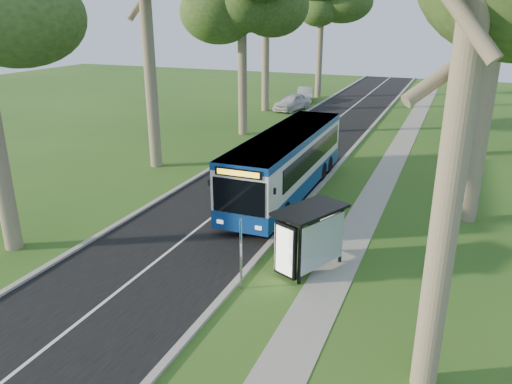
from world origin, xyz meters
TOP-DOWN VIEW (x-y plane):
  - ground at (0.00, 0.00)m, footprint 120.00×120.00m
  - road at (-3.50, 10.00)m, footprint 7.00×100.00m
  - kerb_east at (0.00, 10.00)m, footprint 0.25×100.00m
  - kerb_west at (-7.00, 10.00)m, footprint 0.25×100.00m
  - centre_line at (-3.50, 10.00)m, footprint 0.12×100.00m
  - footpath at (3.00, 10.00)m, footprint 1.50×100.00m
  - bus at (-1.36, 6.15)m, footprint 2.64×12.31m
  - bus_stop_sign at (0.30, -3.45)m, footprint 0.18×0.35m
  - bus_shelter at (2.15, -1.51)m, footprint 2.50×3.13m
  - litter_bin at (1.32, 2.01)m, footprint 0.56×0.56m
  - car_white at (-8.65, 29.14)m, footprint 2.97×5.01m
  - car_silver at (-8.93, 34.43)m, footprint 2.72×4.79m

SIDE VIEW (x-z plane):
  - ground at x=0.00m, z-range 0.00..0.00m
  - road at x=-3.50m, z-range 0.00..0.02m
  - footpath at x=3.00m, z-range 0.00..0.02m
  - centre_line at x=-3.50m, z-range 0.02..0.02m
  - kerb_east at x=0.00m, z-range 0.00..0.12m
  - kerb_west at x=-7.00m, z-range 0.00..0.12m
  - litter_bin at x=1.32m, z-range 0.01..0.98m
  - car_silver at x=-8.93m, z-range 0.00..1.49m
  - car_white at x=-8.65m, z-range 0.00..1.60m
  - bus_stop_sign at x=0.30m, z-range 0.32..2.90m
  - bus_shelter at x=2.15m, z-range 0.48..2.85m
  - bus at x=-1.36m, z-range 0.06..3.32m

